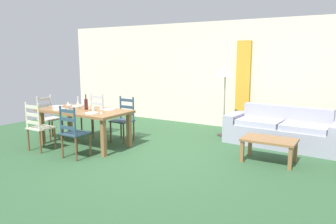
{
  "coord_description": "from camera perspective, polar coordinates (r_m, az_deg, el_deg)",
  "views": [
    {
      "loc": [
        3.35,
        -4.64,
        1.83
      ],
      "look_at": [
        0.15,
        0.72,
        0.75
      ],
      "focal_mm": 34.68,
      "sensor_mm": 36.0,
      "label": 1
    }
  ],
  "objects": [
    {
      "name": "dining_chair_near_left",
      "position": [
        6.77,
        -21.79,
        -2.42
      ],
      "size": [
        0.42,
        0.4,
        0.96
      ],
      "color": "beige",
      "rests_on": "ground_plane"
    },
    {
      "name": "dinner_plate_head_west",
      "position": [
        7.4,
        -18.81,
        0.97
      ],
      "size": [
        0.24,
        0.24,
        0.02
      ],
      "primitive_type": "cylinder",
      "color": "white",
      "rests_on": "dining_table"
    },
    {
      "name": "wine_bottle",
      "position": [
        6.79,
        -14.2,
        1.37
      ],
      "size": [
        0.07,
        0.07,
        0.32
      ],
      "color": "#471919",
      "rests_on": "dining_table"
    },
    {
      "name": "coffee_cup_secondary",
      "position": [
        7.01,
        -16.77,
        0.91
      ],
      "size": [
        0.07,
        0.07,
        0.09
      ],
      "primitive_type": "cylinder",
      "color": "beige",
      "rests_on": "dining_table"
    },
    {
      "name": "dining_chair_far_right",
      "position": [
        7.1,
        -7.81,
        -1.25
      ],
      "size": [
        0.43,
        0.41,
        0.96
      ],
      "color": "#2C4054",
      "rests_on": "ground_plane"
    },
    {
      "name": "wine_glass_far_left",
      "position": [
        7.12,
        -15.56,
        1.64
      ],
      "size": [
        0.06,
        0.06,
        0.16
      ],
      "color": "white",
      "rests_on": "dining_table"
    },
    {
      "name": "dinner_plate_far_left",
      "position": [
        7.32,
        -15.65,
        1.04
      ],
      "size": [
        0.24,
        0.24,
        0.02
      ],
      "primitive_type": "cylinder",
      "color": "white",
      "rests_on": "dining_table"
    },
    {
      "name": "couch",
      "position": [
        7.08,
        19.51,
        -3.3
      ],
      "size": [
        2.33,
        0.96,
        0.8
      ],
      "color": "#9E9EB4",
      "rests_on": "ground_plane"
    },
    {
      "name": "coffee_cup_primary",
      "position": [
        6.63,
        -13.0,
        0.59
      ],
      "size": [
        0.07,
        0.07,
        0.09
      ],
      "primitive_type": "cylinder",
      "color": "beige",
      "rests_on": "dining_table"
    },
    {
      "name": "fork_far_right",
      "position": [
        6.8,
        -11.28,
        0.51
      ],
      "size": [
        0.02,
        0.17,
        0.01
      ],
      "primitive_type": "cube",
      "rotation": [
        0.0,
        0.0,
        -0.05
      ],
      "color": "silver",
      "rests_on": "dining_table"
    },
    {
      "name": "dining_chair_near_right",
      "position": [
        6.08,
        -16.3,
        -3.44
      ],
      "size": [
        0.43,
        0.41,
        0.96
      ],
      "color": "#2B4759",
      "rests_on": "ground_plane"
    },
    {
      "name": "fork_far_left",
      "position": [
        7.43,
        -16.44,
        1.08
      ],
      "size": [
        0.03,
        0.17,
        0.01
      ],
      "primitive_type": "cube",
      "rotation": [
        0.0,
        0.0,
        0.08
      ],
      "color": "silver",
      "rests_on": "dining_table"
    },
    {
      "name": "dining_table",
      "position": [
        6.84,
        -14.52,
        -0.32
      ],
      "size": [
        1.9,
        0.96,
        0.75
      ],
      "color": "olive",
      "rests_on": "ground_plane"
    },
    {
      "name": "wine_glass_near_left",
      "position": [
        6.95,
        -17.17,
        1.37
      ],
      "size": [
        0.06,
        0.06,
        0.16
      ],
      "color": "white",
      "rests_on": "dining_table"
    },
    {
      "name": "dining_chair_head_west",
      "position": [
        7.74,
        -20.22,
        -0.85
      ],
      "size": [
        0.41,
        0.43,
        0.96
      ],
      "color": "beige",
      "rests_on": "ground_plane"
    },
    {
      "name": "wall_far",
      "position": [
        8.63,
        8.05,
        6.54
      ],
      "size": [
        9.6,
        0.16,
        2.7
      ],
      "primitive_type": "cube",
      "color": "beige",
      "rests_on": "ground_plane"
    },
    {
      "name": "candle_tall",
      "position": [
        6.96,
        -15.51,
        1.15
      ],
      "size": [
        0.05,
        0.05,
        0.26
      ],
      "color": "#998C66",
      "rests_on": "dining_table"
    },
    {
      "name": "candle_short",
      "position": [
        6.65,
        -13.6,
        0.58
      ],
      "size": [
        0.05,
        0.05,
        0.17
      ],
      "color": "#998C66",
      "rests_on": "dining_table"
    },
    {
      "name": "standing_lamp",
      "position": [
        7.47,
        10.03,
        6.46
      ],
      "size": [
        0.4,
        0.4,
        1.64
      ],
      "color": "#332D28",
      "rests_on": "ground_plane"
    },
    {
      "name": "dining_chair_far_left",
      "position": [
        7.75,
        -12.91,
        -0.47
      ],
      "size": [
        0.42,
        0.4,
        0.96
      ],
      "color": "beige",
      "rests_on": "ground_plane"
    },
    {
      "name": "dinner_plate_near_right",
      "position": [
        6.34,
        -13.3,
        -0.18
      ],
      "size": [
        0.24,
        0.24,
        0.02
      ],
      "primitive_type": "cylinder",
      "color": "white",
      "rests_on": "dining_table"
    },
    {
      "name": "curtain_panel_left",
      "position": [
        8.23,
        13.02,
        4.48
      ],
      "size": [
        0.35,
        0.08,
        2.2
      ],
      "primitive_type": "cube",
      "color": "gold",
      "rests_on": "ground_plane"
    },
    {
      "name": "ground_plane",
      "position": [
        6.01,
        -4.76,
        -8.04
      ],
      "size": [
        9.6,
        9.6,
        0.02
      ],
      "primitive_type": "cube",
      "color": "#305634"
    },
    {
      "name": "fork_head_west",
      "position": [
        7.51,
        -19.55,
        1.01
      ],
      "size": [
        0.02,
        0.17,
        0.01
      ],
      "primitive_type": "cube",
      "rotation": [
        0.0,
        0.0,
        0.03
      ],
      "color": "silver",
      "rests_on": "dining_table"
    },
    {
      "name": "coffee_table",
      "position": [
        5.91,
        17.36,
        -5.11
      ],
      "size": [
        0.9,
        0.56,
        0.42
      ],
      "color": "olive",
      "rests_on": "ground_plane"
    },
    {
      "name": "wine_glass_near_right",
      "position": [
        6.29,
        -11.65,
        0.75
      ],
      "size": [
        0.06,
        0.06,
        0.16
      ],
      "color": "white",
      "rests_on": "dining_table"
    },
    {
      "name": "fork_near_right",
      "position": [
        6.44,
        -14.26,
        -0.11
      ],
      "size": [
        0.03,
        0.17,
        0.01
      ],
      "primitive_type": "cube",
      "rotation": [
        0.0,
        0.0,
        -0.09
      ],
      "color": "silver",
      "rests_on": "dining_table"
    },
    {
      "name": "dinner_plate_far_right",
      "position": [
        6.7,
        -10.33,
        0.46
      ],
      "size": [
        0.24,
        0.24,
        0.02
      ],
      "primitive_type": "cylinder",
      "color": "white",
      "rests_on": "dining_table"
    },
    {
      "name": "fork_near_left",
      "position": [
        7.1,
        -19.4,
        0.53
      ],
      "size": [
        0.02,
        0.17,
        0.01
      ],
      "primitive_type": "cube",
      "rotation": [
        0.0,
        0.0,
        0.0
      ],
      "color": "silver",
      "rests_on": "dining_table"
    },
    {
      "name": "dinner_plate_near_left",
      "position": [
        6.99,
        -18.61,
        0.48
      ],
      "size": [
        0.24,
        0.24,
        0.02
      ],
      "primitive_type": "cylinder",
      "color": "white",
      "rests_on": "dining_table"
    }
  ]
}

